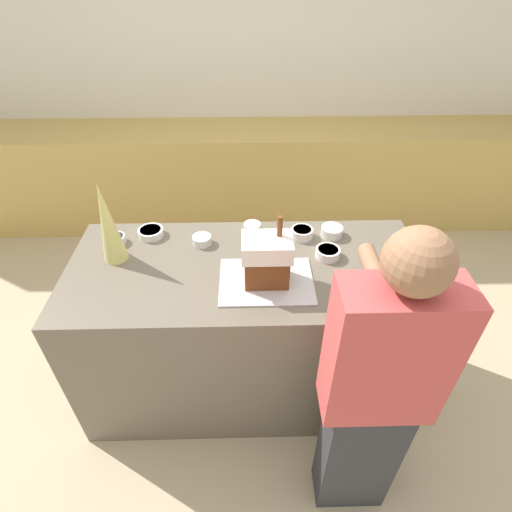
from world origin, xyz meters
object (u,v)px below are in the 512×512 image
candy_bowl_beside_tree (328,252)px  person (374,395)px  baking_tray (266,281)px  gingerbread_house (267,259)px  decorative_tree (107,223)px  candy_bowl_near_tray_left (332,231)px  candy_bowl_near_tray_right (252,227)px  candy_bowl_front_corner (302,233)px  candy_bowl_far_left (116,239)px  candy_bowl_center_rear (202,240)px  candy_bowl_behind_tray (151,232)px

candy_bowl_beside_tree → person: (0.07, -0.71, -0.13)m
baking_tray → gingerbread_house: gingerbread_house is taller
decorative_tree → candy_bowl_near_tray_left: (1.09, 0.17, -0.18)m
candy_bowl_near_tray_left → candy_bowl_near_tray_right: 0.42m
candy_bowl_near_tray_left → candy_bowl_front_corner: bearing=-176.1°
gingerbread_house → decorative_tree: 0.76m
gingerbread_house → candy_bowl_far_left: 0.84m
baking_tray → candy_bowl_beside_tree: bearing=29.8°
candy_bowl_near_tray_left → candy_bowl_beside_tree: candy_bowl_near_tray_left is taller
candy_bowl_center_rear → candy_bowl_far_left: bearing=177.4°
candy_bowl_near_tray_left → candy_bowl_beside_tree: (-0.05, -0.18, -0.00)m
candy_bowl_front_corner → candy_bowl_near_tray_left: bearing=3.9°
candy_bowl_front_corner → candy_bowl_near_tray_right: candy_bowl_front_corner is taller
candy_bowl_far_left → candy_bowl_near_tray_right: (0.71, 0.09, 0.00)m
candy_bowl_far_left → candy_bowl_beside_tree: (1.07, -0.14, 0.00)m
gingerbread_house → person: size_ratio=0.21×
candy_bowl_near_tray_right → person: (0.44, -0.94, -0.13)m
candy_bowl_far_left → candy_bowl_behind_tray: bearing=19.6°
candy_bowl_center_rear → candy_bowl_near_tray_right: (0.26, 0.11, 0.00)m
gingerbread_house → candy_bowl_beside_tree: size_ratio=2.71×
baking_tray → candy_bowl_near_tray_left: candy_bowl_near_tray_left is taller
candy_bowl_near_tray_left → person: 0.90m
candy_bowl_beside_tree → candy_bowl_front_corner: bearing=122.2°
candy_bowl_center_rear → candy_bowl_behind_tray: candy_bowl_center_rear is taller
decorative_tree → candy_bowl_beside_tree: decorative_tree is taller
candy_bowl_front_corner → candy_bowl_behind_tray: (-0.80, 0.03, -0.01)m
candy_bowl_front_corner → candy_bowl_near_tray_left: same height
candy_bowl_near_tray_left → candy_bowl_beside_tree: 0.19m
baking_tray → candy_bowl_beside_tree: (0.31, 0.18, 0.02)m
candy_bowl_front_corner → candy_bowl_near_tray_left: size_ratio=1.01×
candy_bowl_behind_tray → candy_bowl_center_rear: bearing=-16.2°
baking_tray → candy_bowl_beside_tree: candy_bowl_beside_tree is taller
candy_bowl_beside_tree → candy_bowl_behind_tray: candy_bowl_beside_tree is taller
candy_bowl_far_left → candy_bowl_near_tray_right: size_ratio=1.05×
candy_bowl_far_left → candy_bowl_near_tray_left: bearing=1.9°
decorative_tree → candy_bowl_near_tray_right: bearing=18.0°
candy_bowl_center_rear → candy_bowl_near_tray_right: bearing=22.8°
decorative_tree → person: (1.11, -0.72, -0.31)m
decorative_tree → candy_bowl_behind_tray: 0.30m
candy_bowl_beside_tree → baking_tray: bearing=-150.2°
candy_bowl_front_corner → candy_bowl_beside_tree: candy_bowl_front_corner is taller
gingerbread_house → decorative_tree: (-0.73, 0.19, 0.07)m
candy_bowl_near_tray_right → candy_bowl_center_rear: bearing=-157.2°
candy_bowl_behind_tray → candy_bowl_front_corner: bearing=-2.4°
candy_bowl_center_rear → candy_bowl_front_corner: size_ratio=0.85×
candy_bowl_near_tray_left → candy_bowl_near_tray_right: bearing=172.9°
decorative_tree → candy_bowl_beside_tree: 1.06m
gingerbread_house → candy_bowl_front_corner: gingerbread_house is taller
candy_bowl_near_tray_left → gingerbread_house: bearing=-135.2°
candy_bowl_near_tray_left → candy_bowl_center_rear: bearing=-175.2°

